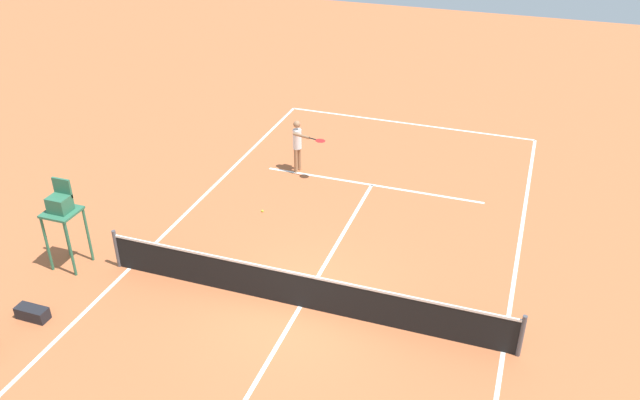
% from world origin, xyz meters
% --- Properties ---
extents(ground_plane, '(60.00, 60.00, 0.00)m').
position_xyz_m(ground_plane, '(0.00, 0.00, 0.00)').
color(ground_plane, '#B76038').
extents(court_lines, '(9.44, 23.28, 0.01)m').
position_xyz_m(court_lines, '(0.00, 0.00, 0.00)').
color(court_lines, white).
rests_on(court_lines, ground).
extents(tennis_net, '(10.04, 0.10, 1.07)m').
position_xyz_m(tennis_net, '(0.00, 0.00, 0.50)').
color(tennis_net, '#4C4C51').
rests_on(tennis_net, ground).
extents(player_serving, '(1.25, 0.80, 1.77)m').
position_xyz_m(player_serving, '(2.51, -6.50, 1.06)').
color(player_serving, '#9E704C').
rests_on(player_serving, ground).
extents(tennis_ball, '(0.07, 0.07, 0.07)m').
position_xyz_m(tennis_ball, '(2.59, -3.71, 0.03)').
color(tennis_ball, '#CCE033').
rests_on(tennis_ball, ground).
extents(umpire_chair, '(0.80, 0.80, 2.41)m').
position_xyz_m(umpire_chair, '(6.13, 0.33, 1.61)').
color(umpire_chair, '#2D6B4C').
rests_on(umpire_chair, ground).
extents(equipment_bag, '(0.76, 0.32, 0.30)m').
position_xyz_m(equipment_bag, '(5.64, 2.42, 0.15)').
color(equipment_bag, black).
rests_on(equipment_bag, ground).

